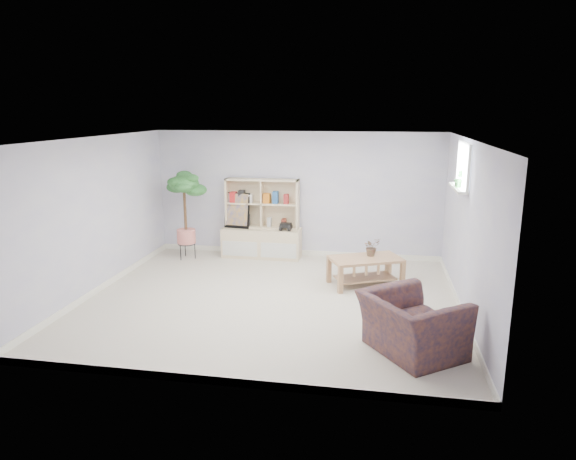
% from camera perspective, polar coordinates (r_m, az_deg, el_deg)
% --- Properties ---
extents(floor, '(5.50, 5.00, 0.01)m').
position_cam_1_polar(floor, '(7.80, -1.88, -7.76)').
color(floor, beige).
rests_on(floor, ground).
extents(ceiling, '(5.50, 5.00, 0.01)m').
position_cam_1_polar(ceiling, '(7.29, -2.03, 10.12)').
color(ceiling, silver).
rests_on(ceiling, walls).
extents(walls, '(5.51, 5.01, 2.40)m').
position_cam_1_polar(walls, '(7.46, -1.95, 0.88)').
color(walls, silver).
rests_on(walls, floor).
extents(baseboard, '(5.50, 5.00, 0.10)m').
position_cam_1_polar(baseboard, '(7.79, -1.89, -7.42)').
color(baseboard, white).
rests_on(baseboard, floor).
extents(window, '(0.10, 0.98, 0.68)m').
position_cam_1_polar(window, '(7.86, 18.97, 6.72)').
color(window, '#C6DFF8').
rests_on(window, walls).
extents(window_sill, '(0.14, 1.00, 0.04)m').
position_cam_1_polar(window_sill, '(7.89, 18.37, 4.44)').
color(window_sill, white).
rests_on(window_sill, walls).
extents(storage_unit, '(1.51, 0.51, 1.51)m').
position_cam_1_polar(storage_unit, '(9.83, -2.97, 1.25)').
color(storage_unit, beige).
rests_on(storage_unit, floor).
extents(poster, '(0.51, 0.18, 0.68)m').
position_cam_1_polar(poster, '(9.89, -5.66, 2.19)').
color(poster, '#ECA810').
rests_on(poster, storage_unit).
extents(toy_truck, '(0.31, 0.22, 0.16)m').
position_cam_1_polar(toy_truck, '(9.68, -0.25, 0.42)').
color(toy_truck, black).
rests_on(toy_truck, storage_unit).
extents(coffee_table, '(1.28, 1.03, 0.46)m').
position_cam_1_polar(coffee_table, '(8.46, 8.57, -4.56)').
color(coffee_table, '#AE7B4F').
rests_on(coffee_table, floor).
extents(table_plant, '(0.35, 0.35, 0.30)m').
position_cam_1_polar(table_plant, '(8.49, 9.27, -1.85)').
color(table_plant, '#1F6F1C').
rests_on(table_plant, coffee_table).
extents(floor_tree, '(0.64, 0.64, 1.67)m').
position_cam_1_polar(floor_tree, '(9.88, -11.34, 1.55)').
color(floor_tree, '#1E4D1B').
rests_on(floor_tree, floor).
extents(armchair, '(1.40, 1.43, 0.80)m').
position_cam_1_polar(armchair, '(6.23, 13.64, -9.78)').
color(armchair, '#161B38').
rests_on(armchair, floor).
extents(sill_plant, '(0.15, 0.13, 0.26)m').
position_cam_1_polar(sill_plant, '(7.82, 18.50, 5.46)').
color(sill_plant, '#1E4D1B').
rests_on(sill_plant, window_sill).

